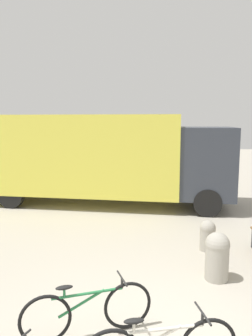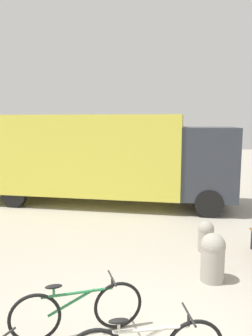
{
  "view_description": "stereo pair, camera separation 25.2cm",
  "coord_description": "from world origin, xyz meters",
  "px_view_note": "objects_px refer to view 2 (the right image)",
  "views": [
    {
      "loc": [
        0.1,
        -3.5,
        2.79
      ],
      "look_at": [
        -0.42,
        4.99,
        1.57
      ],
      "focal_mm": 35.0,
      "sensor_mm": 36.0,
      "label": 1
    },
    {
      "loc": [
        0.35,
        -3.48,
        2.79
      ],
      "look_at": [
        -0.42,
        4.99,
        1.57
      ],
      "focal_mm": 35.0,
      "sensor_mm": 36.0,
      "label": 2
    }
  ],
  "objects_px": {
    "bicycle_middle": "(77,310)",
    "bollard_near_bench": "(213,256)",
    "delivery_truck": "(100,155)",
    "bollard_far_bench": "(206,235)"
  },
  "relations": [
    {
      "from": "delivery_truck",
      "to": "bollard_near_bench",
      "type": "height_order",
      "value": "delivery_truck"
    },
    {
      "from": "bicycle_middle",
      "to": "bollard_far_bench",
      "type": "height_order",
      "value": "bicycle_middle"
    },
    {
      "from": "bicycle_middle",
      "to": "bollard_far_bench",
      "type": "distance_m",
      "value": 3.67
    },
    {
      "from": "delivery_truck",
      "to": "bicycle_middle",
      "type": "distance_m",
      "value": 7.22
    },
    {
      "from": "bicycle_middle",
      "to": "bollard_far_bench",
      "type": "bearing_deg",
      "value": 34.41
    },
    {
      "from": "bicycle_middle",
      "to": "bollard_far_bench",
      "type": "xyz_separation_m",
      "value": [
        2.09,
        3.02,
        0.0
      ]
    },
    {
      "from": "delivery_truck",
      "to": "bollard_near_bench",
      "type": "bearing_deg",
      "value": -55.95
    },
    {
      "from": "bollard_far_bench",
      "to": "bollard_near_bench",
      "type": "bearing_deg",
      "value": -93.57
    },
    {
      "from": "bicycle_middle",
      "to": "bollard_near_bench",
      "type": "bearing_deg",
      "value": 19.03
    },
    {
      "from": "bollard_near_bench",
      "to": "bollard_far_bench",
      "type": "distance_m",
      "value": 1.35
    }
  ]
}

